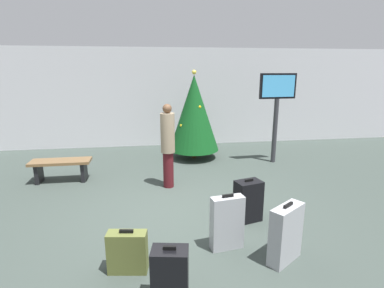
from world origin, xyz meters
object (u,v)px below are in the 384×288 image
(holiday_tree, at_px, (194,113))
(flight_info_kiosk, at_px, (277,100))
(traveller_0, at_px, (168,144))
(suitcase_3, at_px, (248,201))
(suitcase_4, at_px, (227,223))
(suitcase_0, at_px, (286,234))
(suitcase_1, at_px, (128,252))
(waiting_bench, at_px, (61,166))
(suitcase_2, at_px, (170,277))

(holiday_tree, height_order, flight_info_kiosk, holiday_tree)
(traveller_0, bearing_deg, flight_info_kiosk, 24.80)
(traveller_0, height_order, suitcase_3, traveller_0)
(traveller_0, relative_size, suitcase_4, 2.19)
(suitcase_0, xyz_separation_m, suitcase_1, (-1.97, 0.08, -0.12))
(flight_info_kiosk, distance_m, traveller_0, 3.23)
(waiting_bench, distance_m, suitcase_3, 4.14)
(holiday_tree, bearing_deg, suitcase_0, -84.56)
(suitcase_0, xyz_separation_m, suitcase_4, (-0.66, 0.39, -0.00))
(holiday_tree, xyz_separation_m, suitcase_0, (0.45, -4.72, -0.87))
(suitcase_2, height_order, suitcase_4, suitcase_4)
(flight_info_kiosk, distance_m, suitcase_2, 5.63)
(waiting_bench, height_order, suitcase_0, suitcase_0)
(suitcase_4, bearing_deg, holiday_tree, 87.23)
(suitcase_0, bearing_deg, suitcase_1, 177.67)
(traveller_0, height_order, suitcase_2, traveller_0)
(traveller_0, distance_m, suitcase_1, 2.79)
(flight_info_kiosk, relative_size, suitcase_3, 3.23)
(suitcase_3, bearing_deg, suitcase_4, -127.20)
(holiday_tree, distance_m, traveller_0, 2.20)
(flight_info_kiosk, distance_m, suitcase_3, 3.62)
(traveller_0, bearing_deg, suitcase_1, -104.40)
(suitcase_0, height_order, suitcase_2, suitcase_0)
(suitcase_0, distance_m, suitcase_1, 1.97)
(suitcase_2, xyz_separation_m, suitcase_3, (1.38, 1.60, 0.02))
(holiday_tree, relative_size, suitcase_3, 3.34)
(suitcase_2, distance_m, suitcase_3, 2.11)
(suitcase_0, bearing_deg, suitcase_4, 149.60)
(traveller_0, bearing_deg, waiting_bench, 164.22)
(holiday_tree, relative_size, suitcase_0, 2.99)
(holiday_tree, height_order, suitcase_2, holiday_tree)
(holiday_tree, height_order, suitcase_1, holiday_tree)
(suitcase_3, bearing_deg, suitcase_2, -130.70)
(suitcase_1, distance_m, suitcase_2, 0.75)
(waiting_bench, relative_size, suitcase_3, 1.77)
(holiday_tree, relative_size, waiting_bench, 1.89)
(flight_info_kiosk, height_order, suitcase_4, flight_info_kiosk)
(traveller_0, relative_size, suitcase_1, 3.10)
(holiday_tree, distance_m, suitcase_2, 5.41)
(waiting_bench, height_order, suitcase_4, suitcase_4)
(suitcase_1, xyz_separation_m, suitcase_3, (1.85, 1.01, 0.08))
(suitcase_0, relative_size, suitcase_3, 1.12)
(flight_info_kiosk, bearing_deg, suitcase_4, -121.43)
(suitcase_3, relative_size, suitcase_4, 0.90)
(waiting_bench, height_order, suitcase_3, suitcase_3)
(suitcase_4, bearing_deg, waiting_bench, 134.57)
(flight_info_kiosk, bearing_deg, suitcase_2, -124.05)
(holiday_tree, bearing_deg, waiting_bench, -156.50)
(suitcase_1, height_order, suitcase_3, suitcase_3)
(suitcase_2, bearing_deg, suitcase_4, 46.76)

